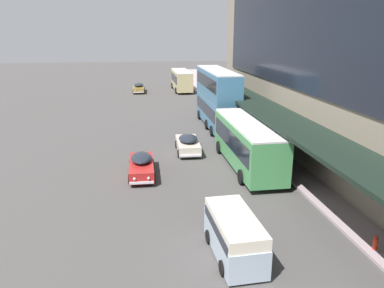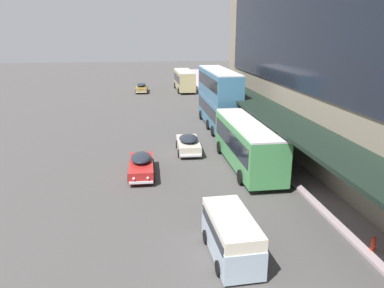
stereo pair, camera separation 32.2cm
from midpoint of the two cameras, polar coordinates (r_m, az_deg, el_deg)
name	(u,v)px [view 1 (the left image)]	position (r m, az deg, el deg)	size (l,w,h in m)	color
transit_bus_kerbside_front	(182,79)	(63.73, -1.74, 9.83)	(2.83, 9.32, 3.37)	tan
transit_bus_kerbside_rear	(217,97)	(38.85, 3.58, 7.22)	(2.67, 11.26, 5.93)	teal
transit_bus_kerbside_far	(247,142)	(27.49, 8.08, 0.38)	(2.86, 10.27, 3.39)	#479654
sedan_oncoming_front	(142,165)	(26.26, -8.05, -3.19)	(1.84, 4.75, 1.47)	#B02221
sedan_far_back	(139,88)	(62.89, -8.26, 8.48)	(2.05, 5.02, 1.50)	olive
sedan_lead_near	(188,144)	(30.89, -0.93, 0.07)	(2.01, 4.42, 1.50)	beige
vw_van	(234,232)	(17.09, 5.82, -13.25)	(2.03, 4.61, 1.96)	#ACBFD0
fire_hydrant	(376,242)	(19.25, 25.74, -13.37)	(0.20, 0.40, 0.70)	red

